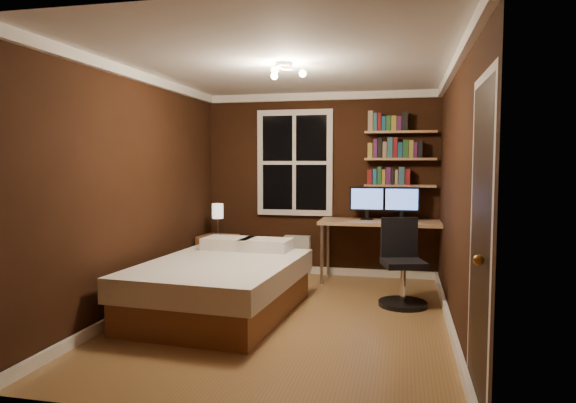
% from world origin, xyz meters
% --- Properties ---
extents(floor, '(4.20, 4.20, 0.00)m').
position_xyz_m(floor, '(0.00, 0.00, 0.00)').
color(floor, olive).
rests_on(floor, ground).
extents(wall_back, '(3.20, 0.04, 2.50)m').
position_xyz_m(wall_back, '(0.00, 2.10, 1.25)').
color(wall_back, black).
rests_on(wall_back, ground).
extents(wall_left, '(0.04, 4.20, 2.50)m').
position_xyz_m(wall_left, '(-1.60, 0.00, 1.25)').
color(wall_left, black).
rests_on(wall_left, ground).
extents(wall_right, '(0.04, 4.20, 2.50)m').
position_xyz_m(wall_right, '(1.60, 0.00, 1.25)').
color(wall_right, black).
rests_on(wall_right, ground).
extents(ceiling, '(3.20, 4.20, 0.02)m').
position_xyz_m(ceiling, '(0.00, 0.00, 2.50)').
color(ceiling, white).
rests_on(ceiling, wall_back).
extents(window, '(1.06, 0.06, 1.46)m').
position_xyz_m(window, '(-0.35, 2.06, 1.55)').
color(window, white).
rests_on(window, wall_back).
extents(door, '(0.03, 0.82, 2.05)m').
position_xyz_m(door, '(1.59, -1.55, 1.02)').
color(door, black).
rests_on(door, ground).
extents(door_knob, '(0.06, 0.06, 0.06)m').
position_xyz_m(door_knob, '(1.55, -1.85, 1.00)').
color(door_knob, '#B57D32').
rests_on(door_knob, door).
extents(ceiling_fixture, '(0.44, 0.44, 0.18)m').
position_xyz_m(ceiling_fixture, '(0.00, -0.10, 2.40)').
color(ceiling_fixture, beige).
rests_on(ceiling_fixture, ceiling).
extents(bookshelf_lower, '(0.92, 0.22, 0.03)m').
position_xyz_m(bookshelf_lower, '(1.08, 1.98, 1.25)').
color(bookshelf_lower, tan).
rests_on(bookshelf_lower, wall_back).
extents(books_row_lower, '(0.54, 0.16, 0.23)m').
position_xyz_m(books_row_lower, '(1.08, 1.98, 1.38)').
color(books_row_lower, maroon).
rests_on(books_row_lower, bookshelf_lower).
extents(bookshelf_middle, '(0.92, 0.22, 0.03)m').
position_xyz_m(bookshelf_middle, '(1.08, 1.98, 1.60)').
color(bookshelf_middle, tan).
rests_on(bookshelf_middle, wall_back).
extents(books_row_middle, '(0.66, 0.16, 0.23)m').
position_xyz_m(books_row_middle, '(1.08, 1.98, 1.73)').
color(books_row_middle, '#1A5575').
rests_on(books_row_middle, bookshelf_middle).
extents(bookshelf_upper, '(0.92, 0.22, 0.03)m').
position_xyz_m(bookshelf_upper, '(1.08, 1.98, 1.95)').
color(bookshelf_upper, tan).
rests_on(bookshelf_upper, wall_back).
extents(books_row_upper, '(0.48, 0.16, 0.23)m').
position_xyz_m(books_row_upper, '(1.08, 1.98, 2.08)').
color(books_row_upper, '#275C2A').
rests_on(books_row_upper, bookshelf_upper).
extents(bed, '(1.58, 2.10, 0.68)m').
position_xyz_m(bed, '(-0.69, 0.01, 0.29)').
color(bed, brown).
rests_on(bed, ground).
extents(nightstand, '(0.49, 0.49, 0.57)m').
position_xyz_m(nightstand, '(-1.31, 1.59, 0.28)').
color(nightstand, brown).
rests_on(nightstand, ground).
extents(bedside_lamp, '(0.15, 0.15, 0.43)m').
position_xyz_m(bedside_lamp, '(-1.31, 1.59, 0.78)').
color(bedside_lamp, white).
rests_on(bedside_lamp, nightstand).
extents(radiator, '(0.36, 0.13, 0.54)m').
position_xyz_m(radiator, '(-0.30, 2.00, 0.27)').
color(radiator, silver).
rests_on(radiator, ground).
extents(desk, '(1.70, 0.64, 0.81)m').
position_xyz_m(desk, '(0.91, 1.76, 0.75)').
color(desk, tan).
rests_on(desk, ground).
extents(monitor_left, '(0.46, 0.12, 0.43)m').
position_xyz_m(monitor_left, '(0.67, 1.85, 1.02)').
color(monitor_left, black).
rests_on(monitor_left, desk).
extents(monitor_right, '(0.46, 0.12, 0.43)m').
position_xyz_m(monitor_right, '(1.11, 1.85, 1.02)').
color(monitor_right, black).
rests_on(monitor_right, desk).
extents(desk_lamp, '(0.14, 0.32, 0.44)m').
position_xyz_m(desk_lamp, '(1.72, 1.61, 1.03)').
color(desk_lamp, silver).
rests_on(desk_lamp, desk).
extents(office_chair, '(0.52, 0.52, 0.95)m').
position_xyz_m(office_chair, '(1.13, 0.74, 0.35)').
color(office_chair, black).
rests_on(office_chair, ground).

